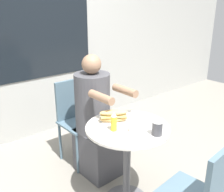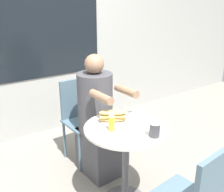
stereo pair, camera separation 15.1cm
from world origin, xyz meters
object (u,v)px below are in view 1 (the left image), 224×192
Objects in this scene: condiment_bottle at (114,122)px; diner_chair at (76,113)px; drink_cup at (157,128)px; cafe_table at (127,148)px; seated_diner at (95,124)px; sandwich_on_plate at (114,117)px.

diner_chair is at bearing 77.85° from condiment_bottle.
condiment_bottle is (-0.20, 0.26, 0.02)m from drink_cup.
drink_cup reaches higher than cafe_table.
drink_cup is (0.01, -0.75, 0.25)m from seated_diner.
sandwich_on_plate is at bearing 105.67° from drink_cup.
seated_diner is at bearing 69.64° from condiment_bottle.
diner_chair is at bearing -90.80° from seated_diner.
seated_diner is (0.06, 0.51, 0.00)m from cafe_table.
diner_chair is at bearing 83.16° from sandwich_on_plate.
drink_cup is at bearing -74.33° from sandwich_on_plate.
condiment_bottle reaches higher than cafe_table.
sandwich_on_plate is (-0.03, 0.13, 0.24)m from cafe_table.
cafe_table is 6.37× the size of drink_cup.
condiment_bottle is at bearing -129.80° from sandwich_on_plate.
seated_diner is 8.07× the size of condiment_bottle.
seated_diner is (0.00, -0.35, -0.00)m from diner_chair.
drink_cup is at bearing -73.50° from cafe_table.
condiment_bottle is (-0.18, -0.84, 0.26)m from diner_chair.
condiment_bottle is at bearing 127.59° from drink_cup.
condiment_bottle reaches higher than sandwich_on_plate.
sandwich_on_plate is at bearing 75.49° from seated_diner.
diner_chair is 0.73× the size of seated_diner.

